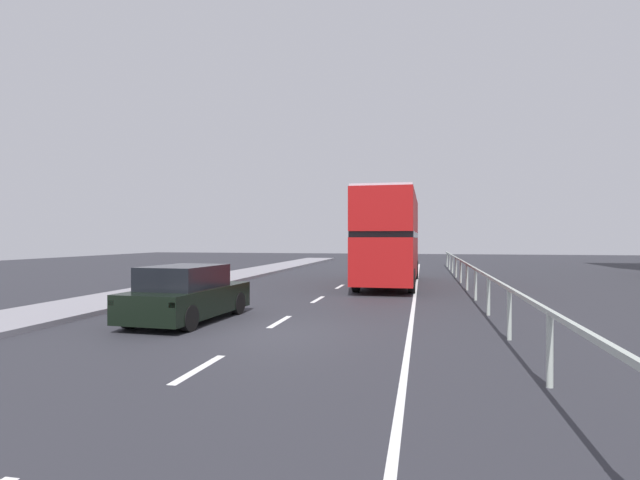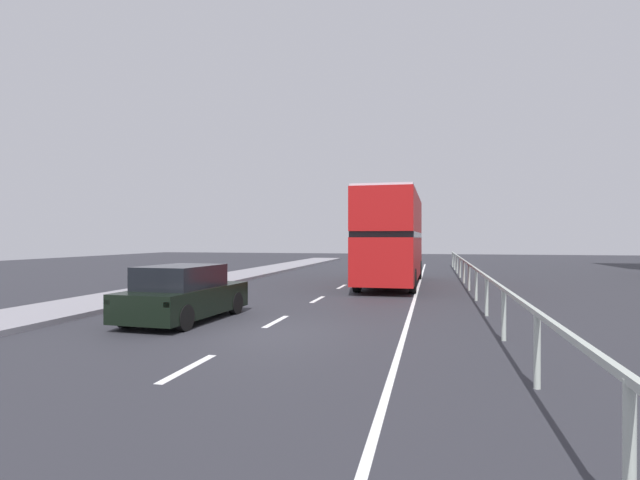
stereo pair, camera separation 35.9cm
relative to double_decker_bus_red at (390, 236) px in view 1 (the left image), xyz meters
The scene contains 6 objects.
ground_plane 12.99m from the double_decker_bus_red, 99.84° to the right, with size 75.01×120.00×0.10m, color #2B2B31.
near_sidewalk_kerb 15.65m from the double_decker_bus_red, 125.65° to the right, with size 2.87×80.00×0.14m, color gray.
lane_paint_markings 4.34m from the double_decker_bus_red, 89.66° to the right, with size 3.57×46.00×0.01m.
bridge_side_railing 5.13m from the double_decker_bus_red, 46.61° to the right, with size 0.10×42.00×1.16m.
double_decker_bus_red is the anchor object (origin of this frame).
hatchback_car_near 12.52m from the double_decker_bus_red, 112.00° to the right, with size 2.03×4.26×1.50m.
Camera 1 is at (3.72, -11.12, 2.22)m, focal length 27.71 mm.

